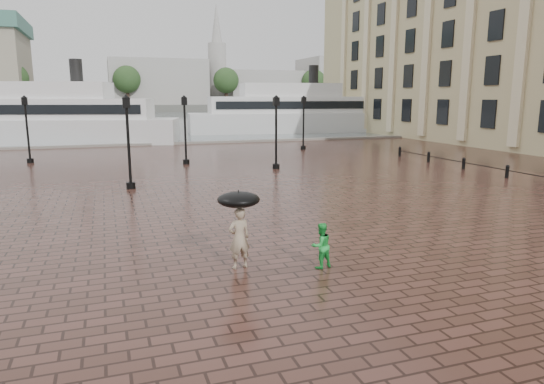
{
  "coord_description": "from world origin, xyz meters",
  "views": [
    {
      "loc": [
        -7.04,
        -14.44,
        4.43
      ],
      "look_at": [
        -2.03,
        0.13,
        1.4
      ],
      "focal_mm": 32.0,
      "sensor_mm": 36.0,
      "label": 1
    }
  ],
  "objects_px": {
    "adult_pedestrian": "(239,238)",
    "ferry_near": "(49,118)",
    "ferry_far": "(290,112)",
    "street_lamps": "(192,129)",
    "child_pedestrian": "(321,245)"
  },
  "relations": [
    {
      "from": "ferry_near",
      "to": "street_lamps",
      "type": "bearing_deg",
      "value": -47.41
    },
    {
      "from": "child_pedestrian",
      "to": "ferry_far",
      "type": "distance_m",
      "value": 49.96
    },
    {
      "from": "adult_pedestrian",
      "to": "child_pedestrian",
      "type": "height_order",
      "value": "adult_pedestrian"
    },
    {
      "from": "adult_pedestrian",
      "to": "child_pedestrian",
      "type": "distance_m",
      "value": 2.15
    },
    {
      "from": "adult_pedestrian",
      "to": "ferry_near",
      "type": "distance_m",
      "value": 40.53
    },
    {
      "from": "ferry_near",
      "to": "ferry_far",
      "type": "height_order",
      "value": "ferry_far"
    },
    {
      "from": "adult_pedestrian",
      "to": "ferry_near",
      "type": "bearing_deg",
      "value": -85.72
    },
    {
      "from": "adult_pedestrian",
      "to": "ferry_near",
      "type": "relative_size",
      "value": 0.07
    },
    {
      "from": "ferry_near",
      "to": "adult_pedestrian",
      "type": "bearing_deg",
      "value": -64.14
    },
    {
      "from": "ferry_far",
      "to": "adult_pedestrian",
      "type": "bearing_deg",
      "value": -106.18
    },
    {
      "from": "child_pedestrian",
      "to": "ferry_far",
      "type": "bearing_deg",
      "value": -122.91
    },
    {
      "from": "child_pedestrian",
      "to": "ferry_far",
      "type": "height_order",
      "value": "ferry_far"
    },
    {
      "from": "street_lamps",
      "to": "adult_pedestrian",
      "type": "height_order",
      "value": "street_lamps"
    },
    {
      "from": "adult_pedestrian",
      "to": "ferry_far",
      "type": "relative_size",
      "value": 0.06
    },
    {
      "from": "child_pedestrian",
      "to": "ferry_near",
      "type": "bearing_deg",
      "value": -88.6
    }
  ]
}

